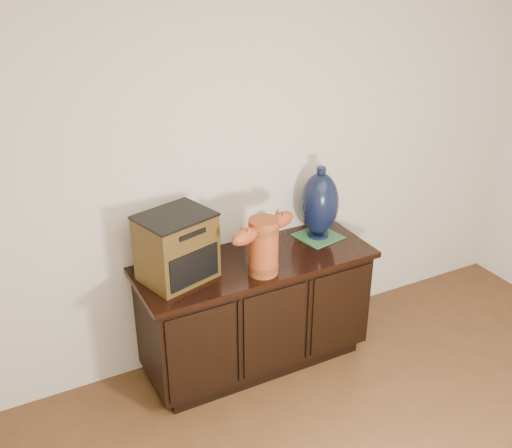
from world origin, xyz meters
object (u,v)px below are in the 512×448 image
spray_can (267,229)px  terracotta_vessel (263,243)px  sideboard (255,311)px  tv_radio (177,247)px  lamp_base (320,204)px

spray_can → terracotta_vessel: bearing=-121.2°
sideboard → spray_can: bearing=45.8°
sideboard → tv_radio: size_ratio=3.16×
terracotta_vessel → lamp_base: size_ratio=1.02×
terracotta_vessel → sideboard: bearing=61.0°
tv_radio → spray_can: (0.66, 0.16, -0.11)m
sideboard → terracotta_vessel: 0.58m
sideboard → lamp_base: bearing=9.5°
sideboard → terracotta_vessel: (-0.03, -0.16, 0.56)m
sideboard → lamp_base: lamp_base is taller
sideboard → spray_can: size_ratio=8.07×
tv_radio → terracotta_vessel: bearing=-37.5°
tv_radio → spray_can: bearing=-2.8°
terracotta_vessel → lamp_base: (0.53, 0.24, 0.04)m
terracotta_vessel → lamp_base: bearing=6.1°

